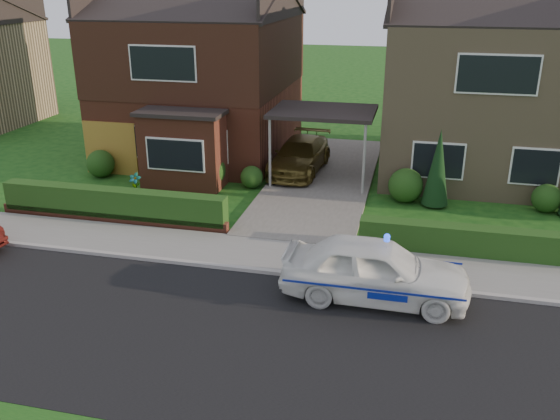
% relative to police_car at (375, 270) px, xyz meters
% --- Properties ---
extents(ground, '(120.00, 120.00, 0.00)m').
position_rel_police_car_xyz_m(ground, '(-2.71, -2.40, -0.77)').
color(ground, '#144312').
rests_on(ground, ground).
extents(road, '(60.00, 6.00, 0.02)m').
position_rel_police_car_xyz_m(road, '(-2.71, -2.40, -0.77)').
color(road, black).
rests_on(road, ground).
extents(kerb, '(60.00, 0.16, 0.12)m').
position_rel_police_car_xyz_m(kerb, '(-2.71, 0.65, -0.71)').
color(kerb, '#9E9993').
rests_on(kerb, ground).
extents(sidewalk, '(60.00, 2.00, 0.10)m').
position_rel_police_car_xyz_m(sidewalk, '(-2.71, 1.70, -0.72)').
color(sidewalk, slate).
rests_on(sidewalk, ground).
extents(driveway, '(3.80, 12.00, 0.12)m').
position_rel_police_car_xyz_m(driveway, '(-2.71, 8.60, -0.71)').
color(driveway, '#666059').
rests_on(driveway, ground).
extents(house_left, '(7.50, 9.53, 7.25)m').
position_rel_police_car_xyz_m(house_left, '(-8.50, 11.50, 3.04)').
color(house_left, brown).
rests_on(house_left, ground).
extents(house_right, '(7.50, 8.06, 7.25)m').
position_rel_police_car_xyz_m(house_right, '(3.09, 11.59, 2.90)').
color(house_right, '#947E5B').
rests_on(house_right, ground).
extents(carport_link, '(3.80, 3.00, 2.77)m').
position_rel_police_car_xyz_m(carport_link, '(-2.71, 8.55, 1.89)').
color(carport_link, black).
rests_on(carport_link, ground).
extents(garage_door, '(2.20, 0.10, 2.10)m').
position_rel_police_car_xyz_m(garage_door, '(-10.96, 7.56, 0.28)').
color(garage_door, olive).
rests_on(garage_door, ground).
extents(dwarf_wall, '(7.70, 0.25, 0.36)m').
position_rel_police_car_xyz_m(dwarf_wall, '(-8.51, 2.90, -0.59)').
color(dwarf_wall, brown).
rests_on(dwarf_wall, ground).
extents(hedge_left, '(7.50, 0.55, 0.90)m').
position_rel_police_car_xyz_m(hedge_left, '(-8.51, 3.05, -0.77)').
color(hedge_left, black).
rests_on(hedge_left, ground).
extents(hedge_right, '(7.50, 0.55, 0.80)m').
position_rel_police_car_xyz_m(hedge_right, '(3.09, 2.95, -0.77)').
color(hedge_right, black).
rests_on(hedge_right, ground).
extents(shrub_left_far, '(1.08, 1.08, 1.08)m').
position_rel_police_car_xyz_m(shrub_left_far, '(-11.21, 7.10, -0.23)').
color(shrub_left_far, black).
rests_on(shrub_left_far, ground).
extents(shrub_left_mid, '(1.32, 1.32, 1.32)m').
position_rel_police_car_xyz_m(shrub_left_mid, '(-6.71, 6.90, -0.11)').
color(shrub_left_mid, black).
rests_on(shrub_left_mid, ground).
extents(shrub_left_near, '(0.84, 0.84, 0.84)m').
position_rel_police_car_xyz_m(shrub_left_near, '(-5.11, 7.20, -0.35)').
color(shrub_left_near, black).
rests_on(shrub_left_near, ground).
extents(shrub_right_near, '(1.20, 1.20, 1.20)m').
position_rel_police_car_xyz_m(shrub_right_near, '(0.49, 7.00, -0.17)').
color(shrub_right_near, black).
rests_on(shrub_right_near, ground).
extents(shrub_right_mid, '(0.96, 0.96, 0.96)m').
position_rel_police_car_xyz_m(shrub_right_mid, '(5.09, 7.10, -0.29)').
color(shrub_right_mid, black).
rests_on(shrub_right_mid, ground).
extents(conifer_a, '(0.90, 0.90, 2.60)m').
position_rel_police_car_xyz_m(conifer_a, '(1.49, 6.80, 0.53)').
color(conifer_a, black).
rests_on(conifer_a, ground).
extents(police_car, '(4.14, 4.52, 1.70)m').
position_rel_police_car_xyz_m(police_car, '(0.00, 0.00, 0.00)').
color(police_car, white).
rests_on(police_car, ground).
extents(driveway_car, '(2.06, 4.52, 1.28)m').
position_rel_police_car_xyz_m(driveway_car, '(-3.71, 9.25, -0.01)').
color(driveway_car, brown).
rests_on(driveway_car, driveway).
extents(potted_plant_a, '(0.46, 0.32, 0.85)m').
position_rel_police_car_xyz_m(potted_plant_a, '(-8.89, 5.36, -0.34)').
color(potted_plant_a, gray).
rests_on(potted_plant_a, ground).
extents(potted_plant_b, '(0.48, 0.47, 0.68)m').
position_rel_police_car_xyz_m(potted_plant_b, '(-6.56, 4.17, -0.43)').
color(potted_plant_b, gray).
rests_on(potted_plant_b, ground).
extents(potted_plant_c, '(0.49, 0.49, 0.81)m').
position_rel_police_car_xyz_m(potted_plant_c, '(-7.11, 3.86, -0.36)').
color(potted_plant_c, gray).
rests_on(potted_plant_c, ground).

